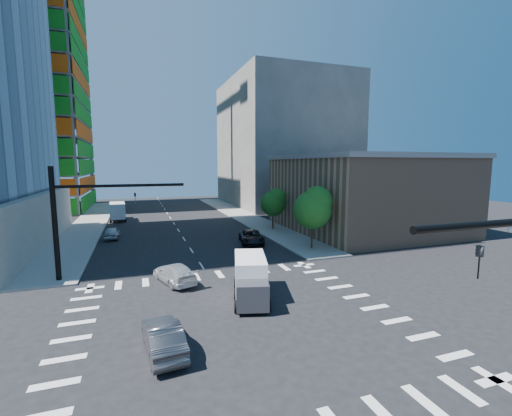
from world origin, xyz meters
name	(u,v)px	position (x,y,z in m)	size (l,w,h in m)	color
ground	(238,322)	(0.00, 0.00, 0.00)	(160.00, 160.00, 0.00)	black
road_markings	(238,322)	(0.00, 0.00, 0.01)	(20.00, 20.00, 0.01)	silver
sidewalk_ne	(242,215)	(12.50, 40.00, 0.07)	(5.00, 60.00, 0.15)	gray
sidewalk_nw	(90,223)	(-12.50, 40.00, 0.07)	(5.00, 60.00, 0.15)	gray
construction_building	(11,84)	(-27.41, 61.93, 24.61)	(25.16, 34.50, 70.60)	gray
commercial_building	(363,192)	(25.00, 22.00, 5.31)	(20.50, 22.50, 10.60)	#A37B5F
bg_building_ne	(283,144)	(27.00, 55.00, 14.00)	(24.00, 30.00, 28.00)	#64605A
signal_mast_nw	(76,212)	(-10.00, 11.50, 5.49)	(10.20, 0.40, 9.00)	black
tree_south	(314,207)	(12.63, 13.90, 4.69)	(4.16, 4.16, 6.82)	#382316
tree_north	(274,202)	(12.93, 25.90, 3.99)	(3.54, 3.52, 5.78)	#382316
car_nb_far	(251,237)	(7.19, 18.96, 0.77)	(2.54, 5.52, 1.53)	black
car_sb_near	(175,273)	(-2.80, 8.28, 0.74)	(2.08, 5.11, 1.48)	silver
car_sb_mid	(112,233)	(-8.50, 27.27, 0.73)	(1.73, 4.29, 1.46)	#B7BABF
car_sb_cross	(163,337)	(-4.43, -1.86, 0.77)	(1.63, 4.68, 1.54)	#444448
box_truck_near	(251,282)	(1.78, 2.96, 1.25)	(3.65, 5.81, 2.83)	black
box_truck_far	(117,212)	(-8.50, 42.19, 1.34)	(2.81, 5.91, 3.03)	black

